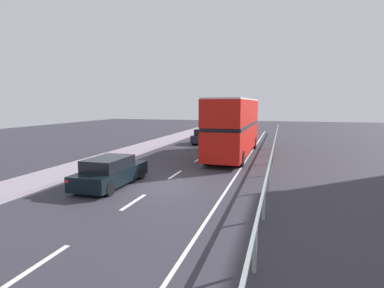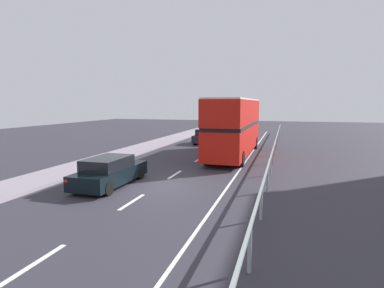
# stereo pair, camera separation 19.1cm
# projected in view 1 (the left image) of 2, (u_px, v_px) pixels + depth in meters

# --- Properties ---
(ground_plane) EXTENTS (73.29, 120.00, 0.10)m
(ground_plane) POSITION_uv_depth(u_px,v_px,m) (159.00, 186.00, 15.21)
(ground_plane) COLOR #302E37
(near_sidewalk_kerb) EXTENTS (2.65, 80.00, 0.14)m
(near_sidewalk_kerb) POSITION_uv_depth(u_px,v_px,m) (51.00, 176.00, 16.87)
(near_sidewalk_kerb) COLOR gray
(near_sidewalk_kerb) RESTS_ON ground
(lane_paint_markings) EXTENTS (3.40, 46.00, 0.01)m
(lane_paint_markings) POSITION_uv_depth(u_px,v_px,m) (230.00, 158.00, 22.73)
(lane_paint_markings) COLOR silver
(lane_paint_markings) RESTS_ON ground
(bridge_side_railing) EXTENTS (0.10, 42.00, 1.13)m
(bridge_side_railing) POSITION_uv_depth(u_px,v_px,m) (274.00, 146.00, 22.30)
(bridge_side_railing) COLOR gray
(bridge_side_railing) RESTS_ON ground
(double_decker_bus_red) EXTENTS (2.61, 11.38, 4.25)m
(double_decker_bus_red) POSITION_uv_depth(u_px,v_px,m) (234.00, 125.00, 23.65)
(double_decker_bus_red) COLOR red
(double_decker_bus_red) RESTS_ON ground
(hatchback_car_near) EXTENTS (1.79, 4.55, 1.39)m
(hatchback_car_near) POSITION_uv_depth(u_px,v_px,m) (111.00, 172.00, 15.08)
(hatchback_car_near) COLOR black
(hatchback_car_near) RESTS_ON ground
(sedan_car_ahead) EXTENTS (1.91, 4.40, 1.43)m
(sedan_car_ahead) POSITION_uv_depth(u_px,v_px,m) (205.00, 136.00, 31.51)
(sedan_car_ahead) COLOR #242238
(sedan_car_ahead) RESTS_ON ground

